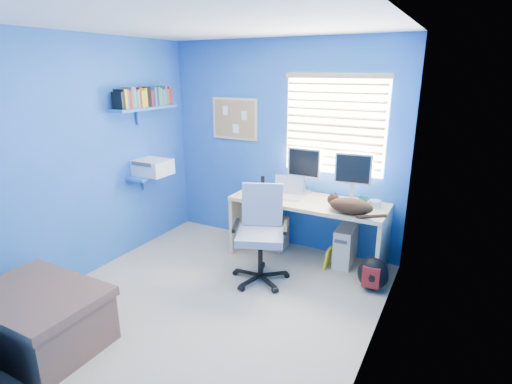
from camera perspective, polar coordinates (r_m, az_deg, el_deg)
The scene contains 23 objects.
floor at distance 4.03m, azimuth -6.45°, elevation -15.18°, with size 3.00×3.20×0.00m, color #C0B197.
ceiling at distance 3.43m, azimuth -7.95°, elevation 22.86°, with size 3.00×3.20×0.00m, color white.
wall_back at distance 4.89m, azimuth 3.70°, elevation 6.51°, with size 3.00×0.01×2.50m, color #1A5EA9.
wall_front at distance 2.47m, azimuth -28.94°, elevation -6.43°, with size 3.00×0.01×2.50m, color #1A5EA9.
wall_left at distance 4.54m, azimuth -22.90°, elevation 4.36°, with size 0.01×3.20×2.50m, color #1A5EA9.
wall_right at distance 2.96m, azimuth 17.42°, elevation -1.32°, with size 0.01×3.20×2.50m, color #1A5EA9.
desk at distance 4.65m, azimuth 7.36°, elevation -5.50°, with size 1.74×0.65×0.74m, color #D5B482.
laptop at distance 4.56m, azimuth 4.44°, elevation 0.54°, with size 0.33×0.26×0.22m, color silver.
monitor_left at distance 4.71m, azimuth 6.91°, elevation 3.02°, with size 0.40×0.12×0.54m, color silver.
monitor_right at distance 4.53m, azimuth 13.70°, elevation 2.06°, with size 0.40×0.12×0.54m, color silver.
phone at distance 4.85m, azimuth 0.96°, elevation 1.30°, with size 0.09×0.11×0.17m, color black.
mug at distance 4.43m, azimuth 15.04°, elevation -1.32°, with size 0.10×0.09×0.10m, color #377F66.
cd_spindle at distance 4.45m, azimuth 16.62°, elevation -1.61°, with size 0.13×0.13×0.07m, color silver.
cat at distance 4.16m, azimuth 13.43°, elevation -1.98°, with size 0.45×0.23×0.16m, color black.
tower_pc at distance 4.71m, azimuth 12.68°, elevation -7.43°, with size 0.19×0.44×0.45m, color beige.
drawer_boxes at distance 5.00m, azimuth 2.28°, elevation -5.80°, with size 0.35×0.28×0.41m, color tan.
yellow_book at distance 4.61m, azimuth 10.21°, elevation -9.26°, with size 0.03×0.17×0.24m, color yellow.
backpack at distance 4.27m, azimuth 16.34°, elevation -11.11°, with size 0.31×0.23×0.36m, color black.
bed_corner at distance 3.78m, azimuth -28.50°, elevation -15.56°, with size 0.99×0.70×0.48m, color brown.
office_chair at distance 4.23m, azimuth 0.69°, elevation -7.69°, with size 0.76×0.76×1.00m.
window_blinds at distance 4.59m, azimuth 11.11°, elevation 9.32°, with size 1.15×0.05×1.10m.
corkboard at distance 5.13m, azimuth -3.07°, elevation 10.40°, with size 0.64×0.02×0.52m.
wall_shelves at distance 4.91m, azimuth -15.29°, elevation 8.15°, with size 0.42×0.90×1.05m.
Camera 1 is at (1.97, -2.78, 2.15)m, focal length 28.00 mm.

